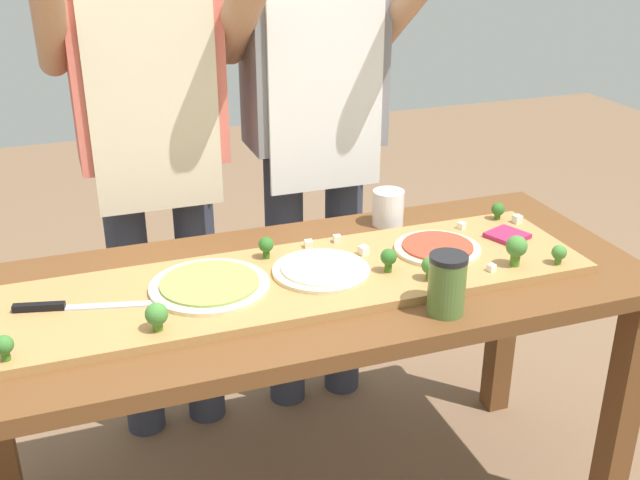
# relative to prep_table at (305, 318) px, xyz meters

# --- Properties ---
(prep_table) EXTENTS (1.65, 0.68, 0.74)m
(prep_table) POSITION_rel_prep_table_xyz_m (0.00, 0.00, 0.00)
(prep_table) COLOR brown
(prep_table) RESTS_ON ground
(cutting_board) EXTENTS (1.44, 0.38, 0.02)m
(cutting_board) POSITION_rel_prep_table_xyz_m (-0.04, -0.02, 0.12)
(cutting_board) COLOR #B27F47
(cutting_board) RESTS_ON prep_table
(chefs_knife) EXTENTS (0.30, 0.09, 0.02)m
(chefs_knife) POSITION_rel_prep_table_xyz_m (-0.55, 0.00, 0.13)
(chefs_knife) COLOR #B7BABF
(chefs_knife) RESTS_ON cutting_board
(pizza_whole_tomato_red) EXTENTS (0.22, 0.22, 0.02)m
(pizza_whole_tomato_red) POSITION_rel_prep_table_xyz_m (0.35, 0.00, 0.13)
(pizza_whole_tomato_red) COLOR beige
(pizza_whole_tomato_red) RESTS_ON cutting_board
(pizza_whole_white_garlic) EXTENTS (0.23, 0.23, 0.02)m
(pizza_whole_white_garlic) POSITION_rel_prep_table_xyz_m (0.03, -0.02, 0.13)
(pizza_whole_white_garlic) COLOR beige
(pizza_whole_white_garlic) RESTS_ON cutting_board
(pizza_whole_pesto_green) EXTENTS (0.28, 0.28, 0.02)m
(pizza_whole_pesto_green) POSITION_rel_prep_table_xyz_m (-0.23, -0.01, 0.13)
(pizza_whole_pesto_green) COLOR beige
(pizza_whole_pesto_green) RESTS_ON cutting_board
(pizza_slice_near_left) EXTENTS (0.12, 0.12, 0.01)m
(pizza_slice_near_left) POSITION_rel_prep_table_xyz_m (0.56, 0.01, 0.13)
(pizza_slice_near_left) COLOR #9E234C
(pizza_slice_near_left) RESTS_ON cutting_board
(broccoli_floret_front_left) EXTENTS (0.05, 0.05, 0.06)m
(broccoli_floret_front_left) POSITION_rel_prep_table_xyz_m (-0.37, -0.15, 0.16)
(broccoli_floret_front_left) COLOR #487A23
(broccoli_floret_front_left) RESTS_ON cutting_board
(broccoli_floret_center_left) EXTENTS (0.04, 0.04, 0.06)m
(broccoli_floret_center_left) POSITION_rel_prep_table_xyz_m (-0.07, 0.10, 0.16)
(broccoli_floret_center_left) COLOR #366618
(broccoli_floret_center_left) RESTS_ON cutting_board
(broccoli_floret_back_right) EXTENTS (0.04, 0.04, 0.06)m
(broccoli_floret_back_right) POSITION_rel_prep_table_xyz_m (0.26, -0.14, 0.16)
(broccoli_floret_back_right) COLOR #487A23
(broccoli_floret_back_right) RESTS_ON cutting_board
(broccoli_floret_back_mid) EXTENTS (0.04, 0.04, 0.06)m
(broccoli_floret_back_mid) POSITION_rel_prep_table_xyz_m (0.19, -0.07, 0.16)
(broccoli_floret_back_mid) COLOR #366618
(broccoli_floret_back_mid) RESTS_ON cutting_board
(broccoli_floret_center_right) EXTENTS (0.04, 0.04, 0.05)m
(broccoli_floret_center_right) POSITION_rel_prep_table_xyz_m (0.61, 0.13, 0.16)
(broccoli_floret_center_right) COLOR #366618
(broccoli_floret_center_right) RESTS_ON cutting_board
(broccoli_floret_front_right) EXTENTS (0.05, 0.05, 0.08)m
(broccoli_floret_front_right) POSITION_rel_prep_table_xyz_m (0.49, -0.14, 0.17)
(broccoli_floret_front_right) COLOR #487A23
(broccoli_floret_front_right) RESTS_ON cutting_board
(broccoli_floret_front_mid) EXTENTS (0.04, 0.04, 0.05)m
(broccoli_floret_front_mid) POSITION_rel_prep_table_xyz_m (-0.66, -0.17, 0.16)
(broccoli_floret_front_mid) COLOR #3F7220
(broccoli_floret_front_mid) RESTS_ON cutting_board
(broccoli_floret_back_left) EXTENTS (0.04, 0.04, 0.05)m
(broccoli_floret_back_left) POSITION_rel_prep_table_xyz_m (0.59, -0.17, 0.16)
(broccoli_floret_back_left) COLOR #487A23
(broccoli_floret_back_left) RESTS_ON cutting_board
(cheese_crumble_a) EXTENTS (0.02, 0.02, 0.02)m
(cheese_crumble_a) POSITION_rel_prep_table_xyz_m (0.42, -0.15, 0.14)
(cheese_crumble_a) COLOR white
(cheese_crumble_a) RESTS_ON cutting_board
(cheese_crumble_b) EXTENTS (0.02, 0.02, 0.02)m
(cheese_crumble_b) POSITION_rel_prep_table_xyz_m (0.48, 0.11, 0.14)
(cheese_crumble_b) COLOR white
(cheese_crumble_b) RESTS_ON cutting_board
(cheese_crumble_c) EXTENTS (0.02, 0.02, 0.02)m
(cheese_crumble_c) POSITION_rel_prep_table_xyz_m (0.13, 0.13, 0.14)
(cheese_crumble_c) COLOR silver
(cheese_crumble_c) RESTS_ON cutting_board
(cheese_crumble_d) EXTENTS (0.03, 0.03, 0.02)m
(cheese_crumble_d) POSITION_rel_prep_table_xyz_m (0.17, 0.04, 0.14)
(cheese_crumble_d) COLOR white
(cheese_crumble_d) RESTS_ON cutting_board
(cheese_crumble_e) EXTENTS (0.02, 0.02, 0.02)m
(cheese_crumble_e) POSITION_rel_prep_table_xyz_m (0.05, 0.13, 0.14)
(cheese_crumble_e) COLOR white
(cheese_crumble_e) RESTS_ON cutting_board
(cheese_crumble_f) EXTENTS (0.02, 0.02, 0.02)m
(cheese_crumble_f) POSITION_rel_prep_table_xyz_m (0.64, 0.09, 0.14)
(cheese_crumble_f) COLOR silver
(cheese_crumble_f) RESTS_ON cutting_board
(flour_cup) EXTENTS (0.09, 0.09, 0.10)m
(flour_cup) POSITION_rel_prep_table_xyz_m (0.33, 0.24, 0.15)
(flour_cup) COLOR white
(flour_cup) RESTS_ON prep_table
(sauce_jar) EXTENTS (0.08, 0.08, 0.14)m
(sauce_jar) POSITION_rel_prep_table_xyz_m (0.24, -0.26, 0.18)
(sauce_jar) COLOR #517033
(sauce_jar) RESTS_ON prep_table
(cook_left) EXTENTS (0.54, 0.39, 1.67)m
(cook_left) POSITION_rel_prep_table_xyz_m (-0.26, 0.55, 0.36)
(cook_left) COLOR #333847
(cook_left) RESTS_ON ground
(cook_right) EXTENTS (0.54, 0.39, 1.67)m
(cook_right) POSITION_rel_prep_table_xyz_m (0.22, 0.55, 0.36)
(cook_right) COLOR #333847
(cook_right) RESTS_ON ground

